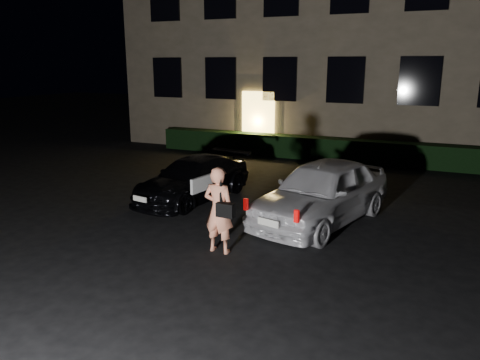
% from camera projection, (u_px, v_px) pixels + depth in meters
% --- Properties ---
extents(ground, '(80.00, 80.00, 0.00)m').
position_uv_depth(ground, '(215.00, 268.00, 8.49)').
color(ground, black).
rests_on(ground, ground).
extents(building, '(20.00, 8.11, 12.00)m').
position_uv_depth(building, '(368.00, 7.00, 20.34)').
color(building, brown).
rests_on(building, ground).
extents(hedge, '(15.00, 0.70, 0.85)m').
position_uv_depth(hedge, '(339.00, 150.00, 17.71)').
color(hedge, black).
rests_on(hedge, ground).
extents(sedan, '(2.20, 4.09, 1.13)m').
position_uv_depth(sedan, '(193.00, 179.00, 12.69)').
color(sedan, black).
rests_on(sedan, ground).
extents(hatch, '(2.81, 4.62, 1.47)m').
position_uv_depth(hatch, '(322.00, 192.00, 10.79)').
color(hatch, silver).
rests_on(hatch, ground).
extents(man, '(0.71, 0.44, 1.72)m').
position_uv_depth(man, '(219.00, 210.00, 9.03)').
color(man, '#FF9872').
rests_on(man, ground).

